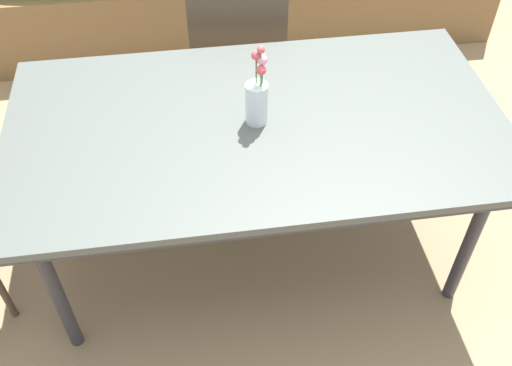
{
  "coord_description": "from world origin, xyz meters",
  "views": [
    {
      "loc": [
        -0.23,
        -1.55,
        2.07
      ],
      "look_at": [
        -0.0,
        0.05,
        0.41
      ],
      "focal_mm": 40.71,
      "sensor_mm": 36.0,
      "label": 1
    }
  ],
  "objects": [
    {
      "name": "ground_plane",
      "position": [
        0.0,
        0.0,
        0.0
      ],
      "size": [
        12.0,
        12.0,
        0.0
      ],
      "primitive_type": "plane",
      "color": "#9E7F5B"
    },
    {
      "name": "dining_table",
      "position": [
        -0.0,
        0.05,
        0.68
      ],
      "size": [
        1.8,
        1.0,
        0.73
      ],
      "color": "#4C514C",
      "rests_on": "ground"
    },
    {
      "name": "chair_far_side",
      "position": [
        0.02,
        0.83,
        0.53
      ],
      "size": [
        0.48,
        0.48,
        0.94
      ],
      "rotation": [
        0.0,
        0.0,
        -0.05
      ],
      "color": "#4C4C34",
      "rests_on": "ground"
    },
    {
      "name": "flower_vase",
      "position": [
        0.01,
        0.05,
        0.84
      ],
      "size": [
        0.08,
        0.08,
        0.31
      ],
      "color": "silver",
      "rests_on": "dining_table"
    }
  ]
}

